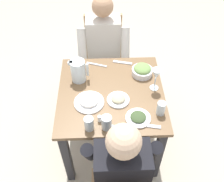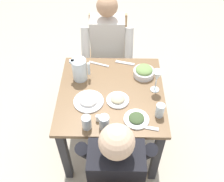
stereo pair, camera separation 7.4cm
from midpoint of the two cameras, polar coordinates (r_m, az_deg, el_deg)
name	(u,v)px [view 1 (the left image)]	position (r m, az deg, el deg)	size (l,w,h in m)	color
ground_plane	(111,140)	(2.59, -1.02, -10.87)	(8.00, 8.00, 0.00)	#B7AD99
dining_table	(111,102)	(2.13, -1.22, -2.56)	(0.83, 0.83, 0.70)	brown
chair_far	(104,51)	(2.77, -2.58, 8.77)	(0.40, 0.40, 0.86)	tan
diner_near	(121,165)	(1.75, 0.64, -16.11)	(0.48, 0.53, 1.16)	black
diner_far	(104,52)	(2.52, -2.65, 8.52)	(0.48, 0.53, 1.16)	silver
water_pitcher	(78,71)	(2.09, -8.48, 4.45)	(0.16, 0.12, 0.19)	silver
salad_bowl	(142,70)	(2.16, 5.72, 4.54)	(0.17, 0.17, 0.09)	white
plate_dolmas	(138,118)	(1.86, 4.66, -5.89)	(0.18, 0.18, 0.04)	white
plate_yoghurt	(89,101)	(1.96, -6.19, -2.30)	(0.23, 0.23, 0.05)	white
plate_beans	(118,99)	(1.96, 0.29, -1.82)	(0.17, 0.17, 0.04)	white
water_glass_near_left	(161,108)	(1.88, 9.67, -3.81)	(0.06, 0.06, 0.11)	silver
water_glass_center	(107,123)	(1.78, -2.41, -7.01)	(0.07, 0.07, 0.11)	silver
water_glass_by_pitcher	(89,124)	(1.78, -6.30, -7.19)	(0.07, 0.07, 0.11)	silver
wine_glass	(156,75)	(1.99, 8.68, 3.46)	(0.08, 0.08, 0.20)	silver
salt_shaker	(100,119)	(1.83, -3.91, -6.15)	(0.03, 0.03, 0.05)	white
fork_near	(149,126)	(1.84, 6.96, -7.68)	(0.17, 0.03, 0.01)	silver
knife_near	(114,126)	(1.82, -0.84, -7.87)	(0.18, 0.02, 0.01)	silver
fork_far	(123,62)	(2.29, 1.42, 6.30)	(0.17, 0.03, 0.01)	silver
knife_far	(97,65)	(2.27, -4.36, 5.84)	(0.18, 0.02, 0.01)	silver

